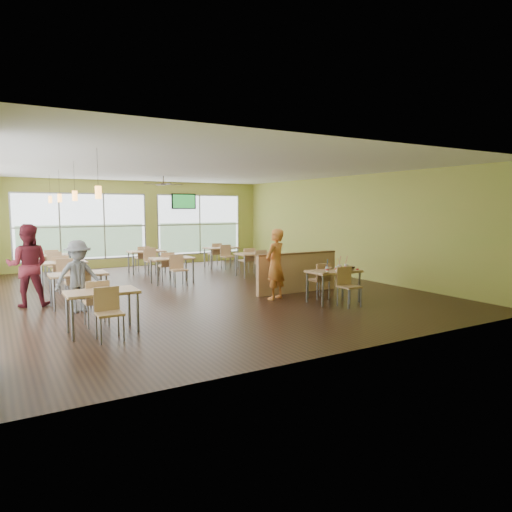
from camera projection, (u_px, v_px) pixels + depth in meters
name	position (u px, v px, depth m)	size (l,w,h in m)	color
room	(202.00, 230.00, 12.05)	(12.00, 12.04, 3.20)	black
window_bays	(77.00, 232.00, 13.38)	(9.24, 10.24, 2.38)	white
main_table	(333.00, 275.00, 10.57)	(1.22, 1.52, 0.87)	tan
half_wall_divider	(297.00, 272.00, 11.83)	(2.40, 0.14, 1.04)	tan
dining_tables	(145.00, 262.00, 13.10)	(6.92, 8.72, 0.87)	tan
pendant_lights	(67.00, 197.00, 10.94)	(0.11, 7.31, 0.86)	#2D2119
ceiling_fan	(163.00, 184.00, 14.49)	(1.25, 1.25, 0.29)	#2D2119
tv_backwall	(184.00, 201.00, 17.93)	(1.00, 0.07, 0.60)	black
man_plaid	(275.00, 264.00, 10.90)	(0.62, 0.41, 1.70)	#D94918
patron_maroon	(28.00, 266.00, 10.09)	(0.89, 0.70, 1.84)	maroon
patron_grey	(78.00, 276.00, 9.60)	(0.98, 0.56, 1.52)	slate
cup_blue	(327.00, 269.00, 10.24)	(0.09, 0.09, 0.32)	white
cup_yellow	(337.00, 268.00, 10.39)	(0.09, 0.09, 0.32)	white
cup_red_near	(340.00, 268.00, 10.47)	(0.10, 0.10, 0.37)	white
cup_red_far	(346.00, 267.00, 10.64)	(0.10, 0.10, 0.35)	white
food_basket	(350.00, 267.00, 10.82)	(0.26, 0.26, 0.06)	black
ketchup_cup	(357.00, 269.00, 10.66)	(0.06, 0.06, 0.02)	#A4020A
wrapper_left	(326.00, 272.00, 10.06)	(0.15, 0.13, 0.04)	#9B784B
wrapper_mid	(330.00, 268.00, 10.76)	(0.19, 0.17, 0.05)	#9B784B
wrapper_right	(350.00, 270.00, 10.42)	(0.14, 0.13, 0.04)	#9B784B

